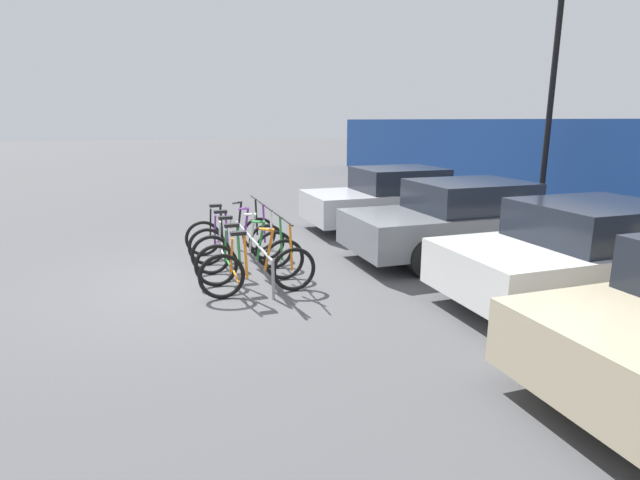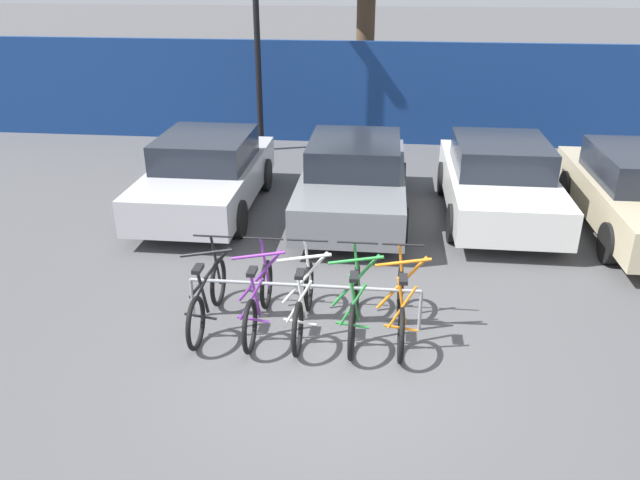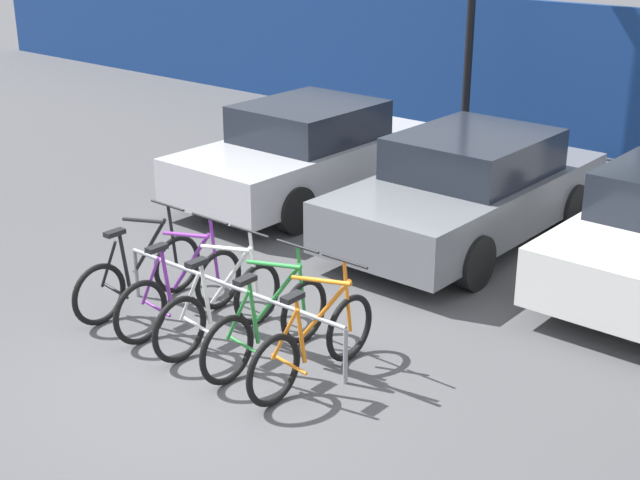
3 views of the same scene
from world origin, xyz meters
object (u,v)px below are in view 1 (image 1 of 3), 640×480
object	(u,v)px
bike_rack	(252,243)
bicycle_orange	(259,270)
car_grey	(464,220)
bicycle_purple	(238,242)
car_white	(588,254)
lamp_post	(552,93)
car_silver	(395,198)
bicycle_white	(243,249)
bicycle_black	(232,234)
bicycle_green	(251,259)

from	to	relation	value
bike_rack	bicycle_orange	size ratio (longest dim) A/B	1.74
bike_rack	car_grey	distance (m)	3.84
bicycle_purple	car_white	size ratio (longest dim) A/B	0.43
bike_rack	lamp_post	world-z (taller)	lamp_post
bicycle_purple	car_white	bearing A→B (deg)	50.49
bicycle_purple	car_silver	distance (m)	4.35
bicycle_white	bicycle_orange	xyz separation A→B (m)	(1.20, 0.00, 0.00)
bicycle_black	car_silver	xyz separation A→B (m)	(-1.10, 3.96, 0.31)
car_silver	lamp_post	bearing A→B (deg)	86.87
bicycle_white	car_silver	size ratio (longest dim) A/B	0.42
bike_rack	car_white	bearing A→B (deg)	53.38
car_white	car_grey	bearing A→B (deg)	-175.84
bike_rack	bicycle_purple	distance (m)	0.59
bicycle_orange	car_silver	size ratio (longest dim) A/B	0.42
lamp_post	car_white	bearing A→B (deg)	-37.00
car_white	lamp_post	size ratio (longest dim) A/B	0.73
bicycle_black	lamp_post	distance (m)	8.47
bicycle_black	bicycle_green	distance (m)	1.86
car_grey	car_white	distance (m)	2.58
bicycle_green	car_grey	xyz separation A→B (m)	(-0.25, 3.97, 0.31)
bicycle_green	car_silver	xyz separation A→B (m)	(-2.96, 3.96, 0.31)
car_white	bicycle_green	bearing A→B (deg)	-119.29
bike_rack	lamp_post	distance (m)	8.51
bicycle_orange	bicycle_green	bearing A→B (deg)	-177.81
bicycle_orange	car_white	distance (m)	4.52
bicycle_purple	car_grey	bearing A→B (deg)	77.30
bicycle_black	car_white	distance (m)	5.91
bicycle_white	car_grey	bearing A→B (deg)	85.17
car_grey	lamp_post	xyz separation A→B (m)	(-2.49, 4.01, 2.40)
bicycle_green	lamp_post	xyz separation A→B (m)	(-2.74, 7.97, 2.71)
car_silver	bicycle_black	bearing A→B (deg)	-74.51
bicycle_white	bicycle_orange	bearing A→B (deg)	0.77
bicycle_orange	car_white	xyz separation A→B (m)	(1.76, 4.15, 0.31)
bicycle_orange	car_grey	world-z (taller)	car_grey
bicycle_orange	car_silver	distance (m)	5.32
bicycle_green	bicycle_black	bearing A→B (deg)	179.24
bike_rack	bicycle_purple	size ratio (longest dim) A/B	1.74
car_silver	car_white	bearing A→B (deg)	2.05
bike_rack	bicycle_white	distance (m)	0.18
lamp_post	car_grey	bearing A→B (deg)	-58.10
bicycle_orange	car_grey	size ratio (longest dim) A/B	0.41
bike_rack	car_silver	xyz separation A→B (m)	(-2.31, 3.82, 0.22)
bicycle_green	bicycle_orange	world-z (taller)	same
bicycle_purple	bicycle_orange	bearing A→B (deg)	0.90
bicycle_black	bicycle_purple	distance (m)	0.66
bicycle_purple	bicycle_orange	distance (m)	1.77
bicycle_purple	car_grey	world-z (taller)	car_grey
car_silver	bicycle_orange	bearing A→B (deg)	-48.32
car_white	lamp_post	world-z (taller)	lamp_post
bicycle_purple	car_grey	xyz separation A→B (m)	(0.96, 3.97, 0.31)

